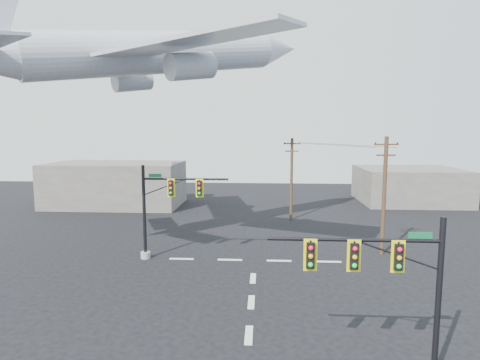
# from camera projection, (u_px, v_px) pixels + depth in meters

# --- Properties ---
(ground) EXTENTS (120.00, 120.00, 0.00)m
(ground) POSITION_uv_depth(u_px,v_px,m) (249.00, 335.00, 20.70)
(ground) COLOR black
(ground) RESTS_ON ground
(lane_markings) EXTENTS (14.00, 21.20, 0.01)m
(lane_markings) POSITION_uv_depth(u_px,v_px,m) (252.00, 293.00, 25.98)
(lane_markings) COLOR beige
(lane_markings) RESTS_ON ground
(signal_mast_near) EXTENTS (7.44, 0.78, 7.05)m
(signal_mast_near) POSITION_uv_depth(u_px,v_px,m) (395.00, 289.00, 16.57)
(signal_mast_near) COLOR gray
(signal_mast_near) RESTS_ON ground
(signal_mast_far) EXTENTS (7.28, 0.85, 7.74)m
(signal_mast_far) POSITION_uv_depth(u_px,v_px,m) (162.00, 209.00, 32.46)
(signal_mast_far) COLOR gray
(signal_mast_far) RESTS_ON ground
(utility_pole_a) EXTENTS (2.01, 0.33, 10.02)m
(utility_pole_a) POSITION_uv_depth(u_px,v_px,m) (384.00, 194.00, 33.55)
(utility_pole_a) COLOR #49331F
(utility_pole_a) RESTS_ON ground
(utility_pole_b) EXTENTS (1.95, 0.32, 9.62)m
(utility_pole_b) POSITION_uv_depth(u_px,v_px,m) (291.00, 177.00, 46.82)
(utility_pole_b) COLOR #49331F
(utility_pole_b) RESTS_ON ground
(power_lines) EXTENTS (8.63, 12.98, 0.03)m
(power_lines) POSITION_uv_depth(u_px,v_px,m) (331.00, 145.00, 39.69)
(power_lines) COLOR black
(airliner) EXTENTS (27.71, 26.16, 8.49)m
(airliner) POSITION_uv_depth(u_px,v_px,m) (160.00, 54.00, 33.94)
(airliner) COLOR #B6BBC3
(building_left) EXTENTS (18.00, 10.00, 6.00)m
(building_left) POSITION_uv_depth(u_px,v_px,m) (116.00, 184.00, 56.18)
(building_left) COLOR slate
(building_left) RESTS_ON ground
(building_right) EXTENTS (14.00, 12.00, 5.00)m
(building_right) POSITION_uv_depth(u_px,v_px,m) (409.00, 185.00, 58.72)
(building_right) COLOR slate
(building_right) RESTS_ON ground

